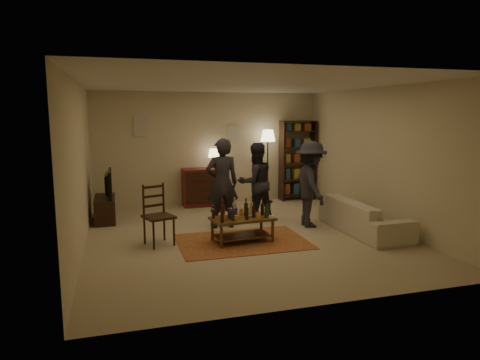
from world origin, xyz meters
name	(u,v)px	position (x,y,z in m)	size (l,w,h in m)	color
floor	(245,235)	(0.00, 0.00, 0.00)	(6.00, 6.00, 0.00)	#C6B793
room_shell	(182,130)	(-0.65, 2.98, 1.81)	(6.00, 6.00, 6.00)	beige
rug	(242,241)	(-0.15, -0.38, 0.01)	(2.20, 1.50, 0.01)	maroon
coffee_table	(242,220)	(-0.16, -0.38, 0.39)	(1.11, 0.69, 0.77)	brown
dining_chair	(157,212)	(-1.57, -0.08, 0.55)	(0.58, 0.58, 1.04)	black
tv_stand	(105,203)	(-2.44, 1.80, 0.38)	(0.40, 1.00, 1.06)	black
dresser	(204,186)	(-0.19, 2.71, 0.48)	(1.00, 0.50, 1.36)	maroon
bookshelf	(297,159)	(2.25, 2.78, 1.03)	(0.90, 0.34, 2.02)	black
floor_lamp	(268,141)	(1.39, 2.65, 1.53)	(0.36, 0.36, 1.80)	black
sofa	(364,216)	(2.20, -0.40, 0.30)	(2.08, 0.81, 0.61)	beige
person_left	(222,183)	(-0.25, 0.66, 0.87)	(0.63, 0.41, 1.73)	#25252C
person_right	(255,182)	(0.52, 0.95, 0.81)	(0.78, 0.61, 1.61)	#26252D
person_by_sofa	(311,184)	(1.42, 0.26, 0.84)	(1.08, 0.62, 1.67)	#27272F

